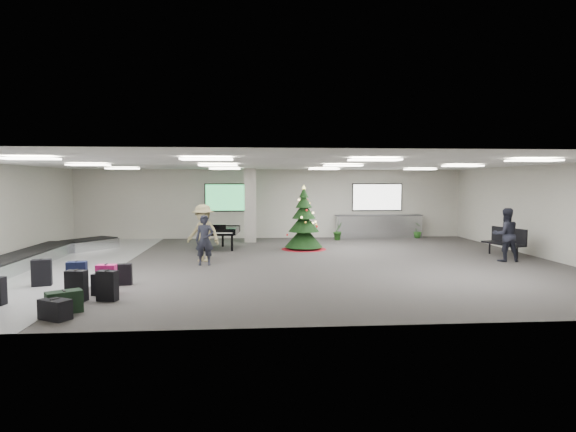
{
  "coord_description": "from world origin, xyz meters",
  "views": [
    {
      "loc": [
        -0.98,
        -15.42,
        2.6
      ],
      "look_at": [
        0.3,
        1.0,
        1.44
      ],
      "focal_mm": 30.0,
      "sensor_mm": 36.0,
      "label": 1
    }
  ],
  "objects": [
    {
      "name": "navy_suitcase",
      "position": [
        -5.18,
        -3.58,
        0.35
      ],
      "size": [
        0.47,
        0.31,
        0.71
      ],
      "rotation": [
        0.0,
        0.0,
        0.11
      ],
      "color": "black",
      "rests_on": "ground"
    },
    {
      "name": "pink_suitcase",
      "position": [
        -4.36,
        -4.01,
        0.34
      ],
      "size": [
        0.44,
        0.26,
        0.7
      ],
      "rotation": [
        0.0,
        0.0,
        -0.02
      ],
      "color": "#F21F82",
      "rests_on": "ground"
    },
    {
      "name": "traveler_b",
      "position": [
        -2.54,
        0.45,
        0.94
      ],
      "size": [
        1.4,
        1.2,
        1.88
      ],
      "primitive_type": "imported",
      "rotation": [
        0.0,
        0.0,
        -0.51
      ],
      "color": "#96885D",
      "rests_on": "ground"
    },
    {
      "name": "suitcase_7",
      "position": [
        -4.45,
        -4.22,
        0.25
      ],
      "size": [
        0.38,
        0.28,
        0.51
      ],
      "rotation": [
        0.0,
        0.0,
        -0.34
      ],
      "color": "black",
      "rests_on": "ground"
    },
    {
      "name": "service_counter",
      "position": [
        5.0,
        6.65,
        0.55
      ],
      "size": [
        4.05,
        0.65,
        1.08
      ],
      "color": "silver",
      "rests_on": "ground"
    },
    {
      "name": "suitcase_0",
      "position": [
        -4.79,
        -4.71,
        0.34
      ],
      "size": [
        0.47,
        0.31,
        0.7
      ],
      "rotation": [
        0.0,
        0.0,
        -0.17
      ],
      "color": "black",
      "rests_on": "ground"
    },
    {
      "name": "potted_plant_left",
      "position": [
        2.95,
        5.9,
        0.42
      ],
      "size": [
        0.59,
        0.58,
        0.83
      ],
      "primitive_type": "imported",
      "rotation": [
        0.0,
        0.0,
        0.76
      ],
      "color": "#193C13",
      "rests_on": "ground"
    },
    {
      "name": "suitcase_3",
      "position": [
        -4.18,
        -3.1,
        0.27
      ],
      "size": [
        0.37,
        0.23,
        0.56
      ],
      "rotation": [
        0.0,
        0.0,
        0.08
      ],
      "color": "black",
      "rests_on": "ground"
    },
    {
      "name": "potted_plant_right",
      "position": [
        6.78,
        6.4,
        0.37
      ],
      "size": [
        0.5,
        0.5,
        0.73
      ],
      "primitive_type": "imported",
      "rotation": [
        0.0,
        0.0,
        1.82
      ],
      "color": "#193C13",
      "rests_on": "ground"
    },
    {
      "name": "traveler_a",
      "position": [
        -2.43,
        -0.28,
        0.79
      ],
      "size": [
        0.58,
        0.39,
        1.58
      ],
      "primitive_type": "imported",
      "rotation": [
        0.0,
        0.0,
        -0.01
      ],
      "color": "black",
      "rests_on": "ground"
    },
    {
      "name": "traveler_bench",
      "position": [
        7.36,
        -0.35,
        0.88
      ],
      "size": [
        0.89,
        0.71,
        1.76
      ],
      "primitive_type": "imported",
      "rotation": [
        0.0,
        0.0,
        3.09
      ],
      "color": "black",
      "rests_on": "ground"
    },
    {
      "name": "baggage_carousel",
      "position": [
        -7.84,
        -0.08,
        0.21
      ],
      "size": [
        2.28,
        9.71,
        0.43
      ],
      "color": "silver",
      "rests_on": "ground"
    },
    {
      "name": "room_envelope",
      "position": [
        -0.38,
        0.67,
        2.33
      ],
      "size": [
        18.02,
        14.02,
        3.21
      ],
      "color": "#BAB7AA",
      "rests_on": "ground"
    },
    {
      "name": "suitcase_8",
      "position": [
        -6.22,
        -3.05,
        0.34
      ],
      "size": [
        0.51,
        0.37,
        0.69
      ],
      "rotation": [
        0.0,
        0.0,
        0.25
      ],
      "color": "black",
      "rests_on": "ground"
    },
    {
      "name": "ground",
      "position": [
        0.0,
        0.0,
        0.0
      ],
      "size": [
        18.0,
        18.0,
        0.0
      ],
      "primitive_type": "plane",
      "color": "#373432",
      "rests_on": "ground"
    },
    {
      "name": "christmas_tree",
      "position": [
        1.07,
        3.05,
        0.86
      ],
      "size": [
        1.76,
        1.76,
        2.51
      ],
      "color": "maroon",
      "rests_on": "ground"
    },
    {
      "name": "black_duffel",
      "position": [
        -4.69,
        -6.14,
        0.19
      ],
      "size": [
        0.67,
        0.58,
        0.41
      ],
      "rotation": [
        0.0,
        0.0,
        -0.53
      ],
      "color": "black",
      "rests_on": "ground"
    },
    {
      "name": "grand_piano",
      "position": [
        -2.18,
        3.36,
        0.72
      ],
      "size": [
        1.52,
        1.87,
        1.01
      ],
      "rotation": [
        0.0,
        0.0,
        -0.09
      ],
      "color": "black",
      "rests_on": "ground"
    },
    {
      "name": "suitcase_1",
      "position": [
        -4.13,
        -4.74,
        0.33
      ],
      "size": [
        0.47,
        0.32,
        0.69
      ],
      "rotation": [
        0.0,
        0.0,
        -0.25
      ],
      "color": "black",
      "rests_on": "ground"
    },
    {
      "name": "bench",
      "position": [
        7.98,
        0.72,
        0.57
      ],
      "size": [
        0.95,
        1.67,
        1.0
      ],
      "rotation": [
        0.0,
        0.0,
        0.27
      ],
      "color": "black",
      "rests_on": "ground"
    },
    {
      "name": "green_duffel",
      "position": [
        -4.7,
        -5.69,
        0.22
      ],
      "size": [
        0.74,
        0.63,
        0.46
      ],
      "rotation": [
        0.0,
        0.0,
        0.56
      ],
      "color": "black",
      "rests_on": "ground"
    }
  ]
}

